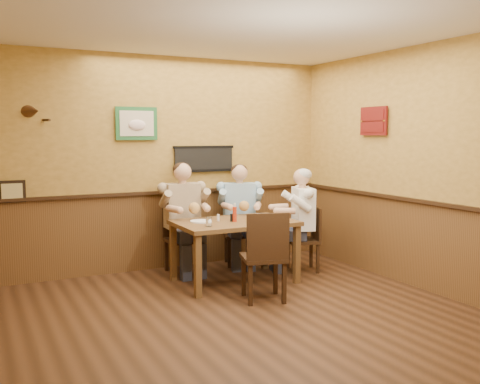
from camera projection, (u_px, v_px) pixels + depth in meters
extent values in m
plane|color=black|center=(237.00, 329.00, 4.92)|extent=(5.00, 5.00, 0.00)
cube|color=silver|center=(237.00, 16.00, 4.62)|extent=(5.00, 5.00, 0.02)
cube|color=gold|center=(151.00, 164.00, 6.98)|extent=(5.00, 0.02, 2.80)
cube|color=gold|center=(471.00, 215.00, 2.55)|extent=(5.00, 0.02, 2.80)
cube|color=gold|center=(439.00, 169.00, 5.90)|extent=(0.02, 5.00, 2.80)
cube|color=brown|center=(153.00, 232.00, 7.06)|extent=(5.00, 0.02, 1.00)
cube|color=brown|center=(435.00, 249.00, 5.98)|extent=(0.02, 5.00, 1.00)
cube|color=black|center=(204.00, 159.00, 7.27)|extent=(0.88, 0.03, 0.34)
cube|color=#205E2C|center=(137.00, 123.00, 6.80)|extent=(0.54, 0.03, 0.42)
cube|color=black|center=(12.00, 192.00, 6.21)|extent=(0.30, 0.03, 0.26)
cube|color=maroon|center=(374.00, 121.00, 6.75)|extent=(0.03, 0.48, 0.36)
cube|color=brown|center=(234.00, 223.00, 6.41)|extent=(1.40, 0.90, 0.05)
cube|color=brown|center=(198.00, 266.00, 5.82)|extent=(0.07, 0.07, 0.70)
cube|color=brown|center=(297.00, 255.00, 6.39)|extent=(0.07, 0.07, 0.70)
cube|color=brown|center=(173.00, 252.00, 6.51)|extent=(0.07, 0.07, 0.70)
cube|color=brown|center=(265.00, 243.00, 7.08)|extent=(0.07, 0.07, 0.70)
cylinder|color=white|center=(209.00, 222.00, 6.01)|extent=(0.08, 0.08, 0.11)
cylinder|color=white|center=(253.00, 220.00, 6.14)|extent=(0.09, 0.09, 0.11)
cylinder|color=black|center=(262.00, 217.00, 6.39)|extent=(0.10, 0.10, 0.10)
cylinder|color=red|center=(235.00, 213.00, 6.33)|extent=(0.06, 0.06, 0.20)
cylinder|color=silver|center=(218.00, 218.00, 6.38)|extent=(0.04, 0.04, 0.08)
cylinder|color=black|center=(232.00, 218.00, 6.35)|extent=(0.05, 0.05, 0.09)
cylinder|color=white|center=(201.00, 221.00, 6.32)|extent=(0.34, 0.34, 0.02)
cylinder|color=white|center=(262.00, 215.00, 6.80)|extent=(0.33, 0.33, 0.02)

